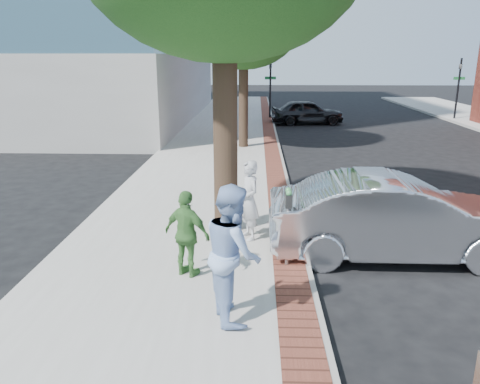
{
  "coord_description": "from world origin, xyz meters",
  "views": [
    {
      "loc": [
        0.06,
        -7.98,
        3.9
      ],
      "look_at": [
        -0.26,
        1.28,
        1.2
      ],
      "focal_mm": 35.0,
      "sensor_mm": 36.0,
      "label": 1
    }
  ],
  "objects_px": {
    "person_green": "(187,234)",
    "bg_car": "(307,112)",
    "person_gray": "(249,200)",
    "sedan_silver": "(396,218)",
    "parking_meter": "(288,211)",
    "person_officer": "(233,253)"
  },
  "relations": [
    {
      "from": "parking_meter",
      "to": "person_green",
      "type": "xyz_separation_m",
      "value": [
        -1.77,
        -0.49,
        -0.28
      ]
    },
    {
      "from": "person_gray",
      "to": "bg_car",
      "type": "xyz_separation_m",
      "value": [
        3.15,
        18.75,
        -0.28
      ]
    },
    {
      "from": "person_green",
      "to": "sedan_silver",
      "type": "xyz_separation_m",
      "value": [
        3.97,
        1.29,
        -0.1
      ]
    },
    {
      "from": "person_green",
      "to": "bg_car",
      "type": "xyz_separation_m",
      "value": [
        4.19,
        20.53,
        -0.21
      ]
    },
    {
      "from": "parking_meter",
      "to": "person_officer",
      "type": "distance_m",
      "value": 2.03
    },
    {
      "from": "sedan_silver",
      "to": "bg_car",
      "type": "xyz_separation_m",
      "value": [
        0.22,
        19.24,
        -0.11
      ]
    },
    {
      "from": "parking_meter",
      "to": "person_green",
      "type": "height_order",
      "value": "person_green"
    },
    {
      "from": "person_gray",
      "to": "person_green",
      "type": "bearing_deg",
      "value": -55.41
    },
    {
      "from": "person_green",
      "to": "bg_car",
      "type": "distance_m",
      "value": 20.96
    },
    {
      "from": "person_green",
      "to": "parking_meter",
      "type": "bearing_deg",
      "value": -137.06
    },
    {
      "from": "parking_meter",
      "to": "bg_car",
      "type": "bearing_deg",
      "value": 83.12
    },
    {
      "from": "parking_meter",
      "to": "bg_car",
      "type": "xyz_separation_m",
      "value": [
        2.42,
        20.04,
        -0.48
      ]
    },
    {
      "from": "parking_meter",
      "to": "sedan_silver",
      "type": "xyz_separation_m",
      "value": [
        2.2,
        0.8,
        -0.38
      ]
    },
    {
      "from": "person_gray",
      "to": "sedan_silver",
      "type": "relative_size",
      "value": 0.34
    },
    {
      "from": "person_officer",
      "to": "person_green",
      "type": "xyz_separation_m",
      "value": [
        -0.86,
        1.32,
        -0.24
      ]
    },
    {
      "from": "parking_meter",
      "to": "bg_car",
      "type": "height_order",
      "value": "parking_meter"
    },
    {
      "from": "person_green",
      "to": "sedan_silver",
      "type": "height_order",
      "value": "person_green"
    },
    {
      "from": "parking_meter",
      "to": "person_gray",
      "type": "bearing_deg",
      "value": 119.43
    },
    {
      "from": "person_green",
      "to": "person_officer",
      "type": "bearing_deg",
      "value": 150.66
    },
    {
      "from": "parking_meter",
      "to": "person_gray",
      "type": "height_order",
      "value": "person_gray"
    },
    {
      "from": "person_gray",
      "to": "bg_car",
      "type": "bearing_deg",
      "value": 145.34
    },
    {
      "from": "person_gray",
      "to": "bg_car",
      "type": "height_order",
      "value": "person_gray"
    }
  ]
}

